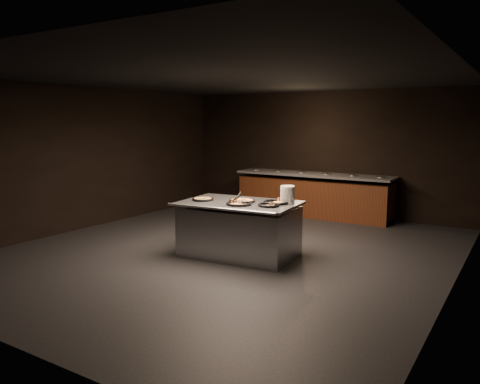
{
  "coord_description": "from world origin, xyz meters",
  "views": [
    {
      "loc": [
        4.26,
        -6.47,
        2.18
      ],
      "look_at": [
        0.03,
        0.3,
        0.98
      ],
      "focal_mm": 35.0,
      "sensor_mm": 36.0,
      "label": 1
    }
  ],
  "objects": [
    {
      "name": "pan_veggie_slices",
      "position": [
        0.88,
        -0.22,
        0.91
      ],
      "size": [
        0.34,
        0.34,
        0.04
      ],
      "rotation": [
        0.0,
        0.0,
        -0.78
      ],
      "color": "black",
      "rests_on": "serving_counter"
    },
    {
      "name": "salad_bar",
      "position": [
        0.0,
        3.56,
        0.44
      ],
      "size": [
        3.7,
        0.83,
        1.18
      ],
      "color": "#522F13",
      "rests_on": "ground"
    },
    {
      "name": "server_right",
      "position": [
        0.44,
        -0.36,
        0.98
      ],
      "size": [
        0.35,
        0.11,
        0.17
      ],
      "rotation": [
        0.0,
        0.0,
        -0.12
      ],
      "color": "#ADAFB4",
      "rests_on": "serving_counter"
    },
    {
      "name": "pan_veggie_whole",
      "position": [
        -0.32,
        -0.31,
        0.91
      ],
      "size": [
        0.36,
        0.36,
        0.04
      ],
      "rotation": [
        0.0,
        0.0,
        0.15
      ],
      "color": "black",
      "rests_on": "serving_counter"
    },
    {
      "name": "room",
      "position": [
        0.0,
        0.0,
        1.45
      ],
      "size": [
        7.02,
        8.02,
        2.92
      ],
      "color": "black",
      "rests_on": "ground"
    },
    {
      "name": "server_left",
      "position": [
        0.22,
        -0.02,
        0.96
      ],
      "size": [
        0.09,
        0.29,
        0.14
      ],
      "rotation": [
        0.0,
        0.0,
        1.66
      ],
      "color": "#ADAFB4",
      "rests_on": "serving_counter"
    },
    {
      "name": "pan_cheese_slices_a",
      "position": [
        0.85,
        0.07,
        0.91
      ],
      "size": [
        0.41,
        0.41,
        0.04
      ],
      "rotation": [
        0.0,
        0.0,
        0.8
      ],
      "color": "black",
      "rests_on": "serving_counter"
    },
    {
      "name": "pan_cheese_whole",
      "position": [
        0.32,
        -0.1,
        0.91
      ],
      "size": [
        0.43,
        0.43,
        0.04
      ],
      "rotation": [
        0.0,
        0.0,
        0.19
      ],
      "color": "black",
      "rests_on": "serving_counter"
    },
    {
      "name": "serving_counter",
      "position": [
        0.29,
        -0.13,
        0.43
      ],
      "size": [
        1.97,
        1.37,
        0.9
      ],
      "rotation": [
        0.0,
        0.0,
        0.09
      ],
      "color": "#ADAFB4",
      "rests_on": "ground"
    },
    {
      "name": "pan_cheese_slices_b",
      "position": [
        0.42,
        -0.35,
        0.91
      ],
      "size": [
        0.41,
        0.41,
        0.04
      ],
      "rotation": [
        0.0,
        0.0,
        2.54
      ],
      "color": "black",
      "rests_on": "serving_counter"
    },
    {
      "name": "plate_stack",
      "position": [
        1.0,
        0.19,
        1.03
      ],
      "size": [
        0.23,
        0.23,
        0.27
      ],
      "primitive_type": "cylinder",
      "color": "silver",
      "rests_on": "serving_counter"
    }
  ]
}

